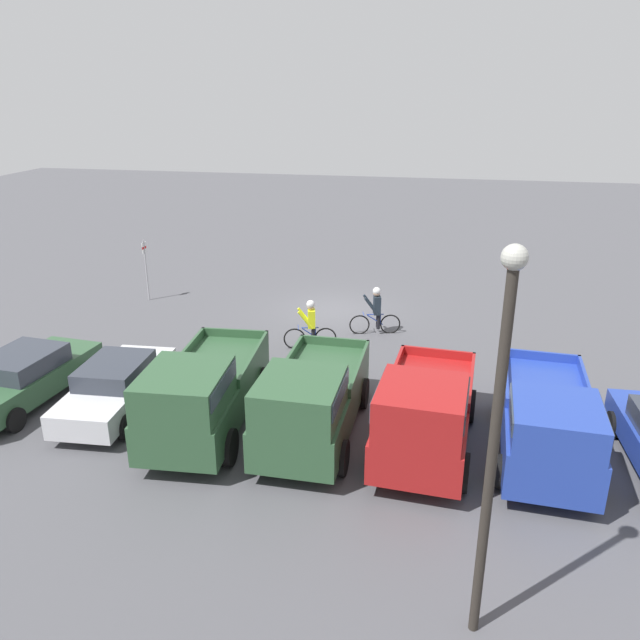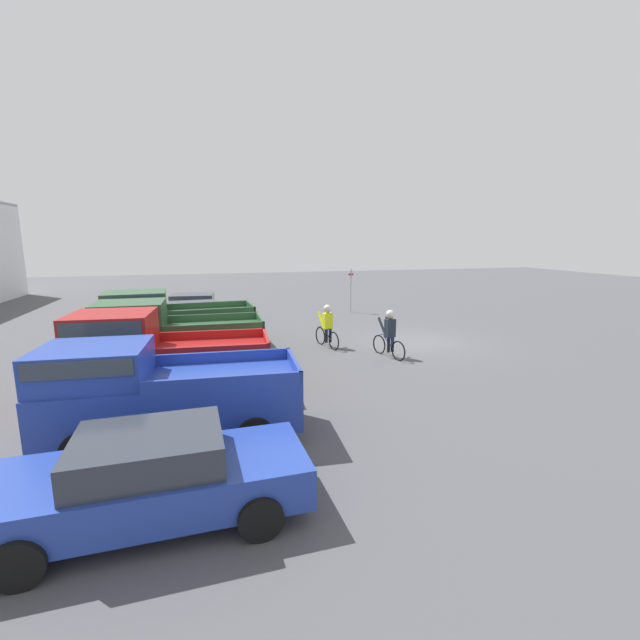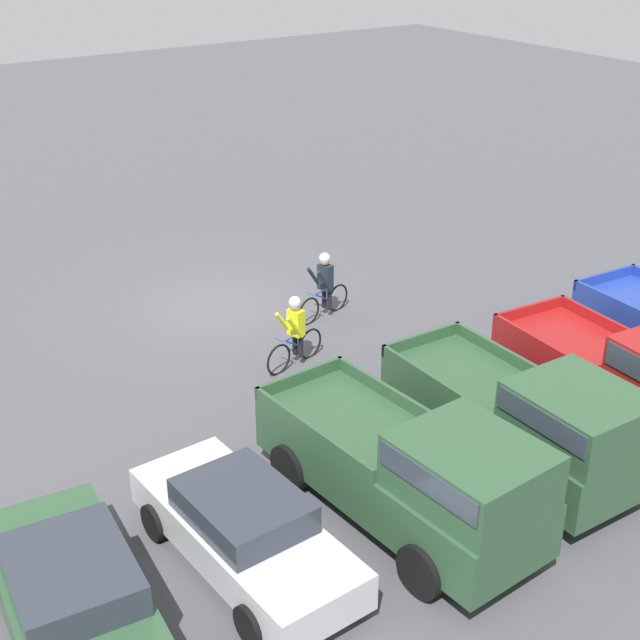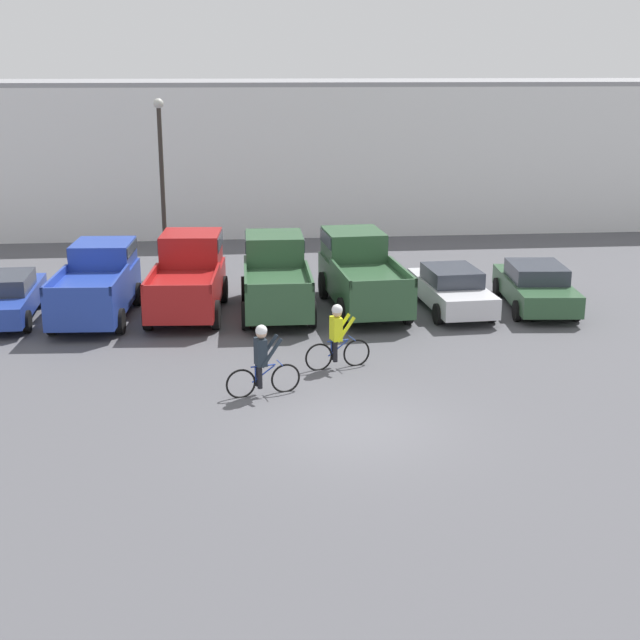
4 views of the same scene
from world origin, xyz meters
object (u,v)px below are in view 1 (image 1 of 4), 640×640
object	(u,v)px
pickup_truck_3	(202,392)
fire_lane_sign	(146,264)
pickup_truck_1	(425,412)
lamppost	(496,425)
pickup_truck_2	(311,401)
cyclist_1	(376,310)
sedan_2	(24,377)
cyclist_0	(311,323)
pickup_truck_0	(548,422)
sedan_1	(117,385)

from	to	relation	value
pickup_truck_3	fire_lane_sign	size ratio (longest dim) A/B	2.21
pickup_truck_1	lamppost	world-z (taller)	lamppost
pickup_truck_2	cyclist_1	distance (m)	7.74
fire_lane_sign	pickup_truck_1	bearing A→B (deg)	140.38
pickup_truck_1	fire_lane_sign	distance (m)	15.29
sedan_2	pickup_truck_1	bearing A→B (deg)	176.08
pickup_truck_2	cyclist_0	distance (m)	6.06
pickup_truck_3	sedan_2	size ratio (longest dim) A/B	1.16
pickup_truck_1	fire_lane_sign	xyz separation A→B (m)	(11.78, -9.75, 0.33)
sedan_2	cyclist_0	xyz separation A→B (m)	(-7.12, -5.28, 0.17)
pickup_truck_1	pickup_truck_3	size ratio (longest dim) A/B	0.92
pickup_truck_3	pickup_truck_0	bearing A→B (deg)	-177.73
pickup_truck_1	cyclist_1	world-z (taller)	pickup_truck_1
pickup_truck_0	cyclist_1	distance (m)	8.94
fire_lane_sign	pickup_truck_0	bearing A→B (deg)	147.09
cyclist_0	sedan_1	bearing A→B (deg)	50.51
pickup_truck_0	lamppost	distance (m)	6.19
sedan_2	sedan_1	bearing A→B (deg)	-179.10
pickup_truck_0	pickup_truck_2	size ratio (longest dim) A/B	0.99
pickup_truck_3	fire_lane_sign	world-z (taller)	fire_lane_sign
fire_lane_sign	pickup_truck_2	bearing A→B (deg)	133.10
pickup_truck_1	cyclist_0	size ratio (longest dim) A/B	2.96
pickup_truck_3	sedan_1	xyz separation A→B (m)	(2.83, -0.83, -0.48)
pickup_truck_0	pickup_truck_1	distance (m)	2.83
pickup_truck_0	sedan_2	size ratio (longest dim) A/B	1.08
pickup_truck_3	fire_lane_sign	bearing A→B (deg)	-57.41
pickup_truck_2	pickup_truck_1	bearing A→B (deg)	177.38
pickup_truck_0	cyclist_0	bearing A→B (deg)	-39.92
sedan_2	lamppost	bearing A→B (deg)	154.87
pickup_truck_2	cyclist_1	bearing A→B (deg)	-95.48
sedan_2	cyclist_0	size ratio (longest dim) A/B	2.76
sedan_1	cyclist_0	bearing A→B (deg)	-129.49
pickup_truck_3	cyclist_1	xyz separation A→B (m)	(-3.50, -7.84, -0.29)
pickup_truck_0	pickup_truck_1	world-z (taller)	pickup_truck_1
sedan_1	cyclist_0	world-z (taller)	cyclist_0
pickup_truck_3	sedan_1	distance (m)	2.99
cyclist_1	fire_lane_sign	distance (m)	9.95
pickup_truck_3	lamppost	distance (m)	8.65
pickup_truck_0	sedan_2	xyz separation A→B (m)	(13.98, -0.46, -0.38)
sedan_1	lamppost	bearing A→B (deg)	148.49
pickup_truck_1	sedan_1	size ratio (longest dim) A/B	1.12
pickup_truck_2	sedan_2	distance (m)	8.43
sedan_1	cyclist_0	size ratio (longest dim) A/B	2.65
pickup_truck_3	cyclist_0	distance (m)	6.26
cyclist_1	lamppost	size ratio (longest dim) A/B	0.28
pickup_truck_2	cyclist_0	size ratio (longest dim) A/B	3.02
pickup_truck_1	pickup_truck_0	bearing A→B (deg)	-173.72
sedan_1	lamppost	distance (m)	11.48
pickup_truck_2	fire_lane_sign	world-z (taller)	fire_lane_sign
pickup_truck_2	pickup_truck_3	xyz separation A→B (m)	(2.76, 0.15, 0.03)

